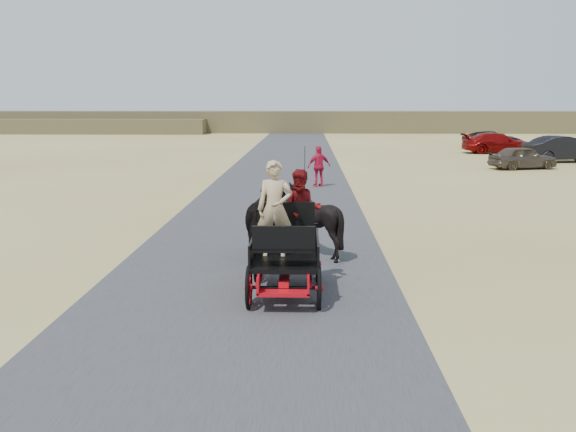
{
  "coord_description": "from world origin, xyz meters",
  "views": [
    {
      "loc": [
        1.18,
        -12.51,
        3.6
      ],
      "look_at": [
        0.78,
        0.8,
        1.2
      ],
      "focal_mm": 40.0,
      "sensor_mm": 36.0,
      "label": 1
    }
  ],
  "objects_px": {
    "horse_right": "(313,220)",
    "pedestrian": "(319,166)",
    "car_a": "(523,158)",
    "car_c": "(498,143)",
    "car_b": "(564,149)",
    "car_d": "(493,139)",
    "horse_left": "(266,220)",
    "carriage": "(285,275)"
  },
  "relations": [
    {
      "from": "car_c",
      "to": "horse_right",
      "type": "bearing_deg",
      "value": 154.65
    },
    {
      "from": "horse_right",
      "to": "horse_left",
      "type": "bearing_deg",
      "value": 0.0
    },
    {
      "from": "car_d",
      "to": "carriage",
      "type": "bearing_deg",
      "value": 168.36
    },
    {
      "from": "carriage",
      "to": "car_b",
      "type": "relative_size",
      "value": 0.51
    },
    {
      "from": "car_a",
      "to": "car_d",
      "type": "xyz_separation_m",
      "value": [
        2.86,
        15.68,
        0.03
      ]
    },
    {
      "from": "carriage",
      "to": "horse_left",
      "type": "distance_m",
      "value": 3.09
    },
    {
      "from": "horse_left",
      "to": "horse_right",
      "type": "distance_m",
      "value": 1.1
    },
    {
      "from": "horse_left",
      "to": "pedestrian",
      "type": "xyz_separation_m",
      "value": [
        1.45,
        12.34,
        0.02
      ]
    },
    {
      "from": "pedestrian",
      "to": "car_b",
      "type": "relative_size",
      "value": 0.37
    },
    {
      "from": "car_d",
      "to": "car_b",
      "type": "bearing_deg",
      "value": -166.37
    },
    {
      "from": "horse_left",
      "to": "car_b",
      "type": "distance_m",
      "value": 28.79
    },
    {
      "from": "car_c",
      "to": "carriage",
      "type": "bearing_deg",
      "value": 155.75
    },
    {
      "from": "pedestrian",
      "to": "car_b",
      "type": "xyz_separation_m",
      "value": [
        14.72,
        11.48,
        -0.09
      ]
    },
    {
      "from": "car_d",
      "to": "car_a",
      "type": "bearing_deg",
      "value": 179.01
    },
    {
      "from": "carriage",
      "to": "car_b",
      "type": "xyz_separation_m",
      "value": [
        15.62,
        26.82,
        0.41
      ]
    },
    {
      "from": "pedestrian",
      "to": "car_c",
      "type": "distance_m",
      "value": 21.93
    },
    {
      "from": "horse_left",
      "to": "car_b",
      "type": "xyz_separation_m",
      "value": [
        16.17,
        23.82,
        -0.08
      ]
    },
    {
      "from": "car_a",
      "to": "car_b",
      "type": "xyz_separation_m",
      "value": [
        3.73,
        4.04,
        0.16
      ]
    },
    {
      "from": "horse_right",
      "to": "pedestrian",
      "type": "xyz_separation_m",
      "value": [
        0.35,
        12.34,
        0.01
      ]
    },
    {
      "from": "car_b",
      "to": "car_c",
      "type": "xyz_separation_m",
      "value": [
        -2.01,
        6.4,
        -0.07
      ]
    },
    {
      "from": "car_c",
      "to": "car_d",
      "type": "relative_size",
      "value": 1.04
    },
    {
      "from": "pedestrian",
      "to": "car_b",
      "type": "distance_m",
      "value": 18.66
    },
    {
      "from": "horse_left",
      "to": "car_a",
      "type": "distance_m",
      "value": 23.36
    },
    {
      "from": "carriage",
      "to": "car_b",
      "type": "bearing_deg",
      "value": 59.78
    },
    {
      "from": "horse_right",
      "to": "car_b",
      "type": "bearing_deg",
      "value": -122.32
    },
    {
      "from": "car_b",
      "to": "car_c",
      "type": "height_order",
      "value": "car_b"
    },
    {
      "from": "car_c",
      "to": "car_d",
      "type": "distance_m",
      "value": 5.36
    },
    {
      "from": "car_b",
      "to": "car_d",
      "type": "xyz_separation_m",
      "value": [
        -0.87,
        11.64,
        -0.13
      ]
    },
    {
      "from": "pedestrian",
      "to": "car_d",
      "type": "bearing_deg",
      "value": -141.92
    },
    {
      "from": "horse_left",
      "to": "carriage",
      "type": "bearing_deg",
      "value": 100.39
    },
    {
      "from": "car_c",
      "to": "car_d",
      "type": "bearing_deg",
      "value": -14.23
    },
    {
      "from": "pedestrian",
      "to": "car_c",
      "type": "bearing_deg",
      "value": -146.4
    },
    {
      "from": "horse_right",
      "to": "car_b",
      "type": "xyz_separation_m",
      "value": [
        15.07,
        23.82,
        -0.08
      ]
    },
    {
      "from": "car_a",
      "to": "car_c",
      "type": "xyz_separation_m",
      "value": [
        1.72,
        10.44,
        0.09
      ]
    },
    {
      "from": "carriage",
      "to": "horse_right",
      "type": "bearing_deg",
      "value": 79.61
    },
    {
      "from": "horse_right",
      "to": "carriage",
      "type": "bearing_deg",
      "value": 79.61
    },
    {
      "from": "horse_left",
      "to": "car_d",
      "type": "height_order",
      "value": "horse_left"
    },
    {
      "from": "car_a",
      "to": "car_d",
      "type": "distance_m",
      "value": 15.94
    },
    {
      "from": "car_b",
      "to": "car_d",
      "type": "relative_size",
      "value": 1.01
    },
    {
      "from": "car_a",
      "to": "car_d",
      "type": "relative_size",
      "value": 0.77
    },
    {
      "from": "carriage",
      "to": "car_c",
      "type": "xyz_separation_m",
      "value": [
        13.6,
        33.22,
        0.34
      ]
    },
    {
      "from": "carriage",
      "to": "car_d",
      "type": "xyz_separation_m",
      "value": [
        14.74,
        38.46,
        0.29
      ]
    }
  ]
}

